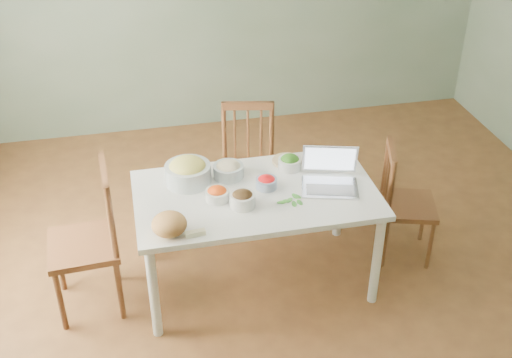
{
  "coord_description": "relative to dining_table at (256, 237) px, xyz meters",
  "views": [
    {
      "loc": [
        -0.9,
        -3.16,
        2.96
      ],
      "look_at": [
        -0.18,
        0.13,
        0.81
      ],
      "focal_mm": 45.1,
      "sensor_mm": 36.0,
      "label": 1
    }
  ],
  "objects": [
    {
      "name": "floor",
      "position": [
        0.18,
        -0.13,
        -0.36
      ],
      "size": [
        5.0,
        5.0,
        0.0
      ],
      "primitive_type": "cube",
      "color": "#58341C",
      "rests_on": "ground"
    },
    {
      "name": "dining_table",
      "position": [
        0.0,
        0.0,
        0.0
      ],
      "size": [
        1.52,
        0.86,
        0.71
      ],
      "primitive_type": null,
      "color": "white",
      "rests_on": "floor"
    },
    {
      "name": "chair_far",
      "position": [
        0.09,
        0.68,
        0.11
      ],
      "size": [
        0.48,
        0.46,
        0.93
      ],
      "primitive_type": null,
      "rotation": [
        0.0,
        0.0,
        -0.2
      ],
      "color": "brown",
      "rests_on": "floor"
    },
    {
      "name": "chair_left",
      "position": [
        -1.1,
        0.0,
        0.14
      ],
      "size": [
        0.45,
        0.47,
        1.0
      ],
      "primitive_type": null,
      "rotation": [
        0.0,
        0.0,
        -1.51
      ],
      "color": "brown",
      "rests_on": "floor"
    },
    {
      "name": "chair_right",
      "position": [
        1.1,
        0.06,
        0.07
      ],
      "size": [
        0.46,
        0.47,
        0.86
      ],
      "primitive_type": null,
      "rotation": [
        0.0,
        0.0,
        1.28
      ],
      "color": "brown",
      "rests_on": "floor"
    },
    {
      "name": "bread_boule",
      "position": [
        -0.57,
        -0.31,
        0.42
      ],
      "size": [
        0.24,
        0.24,
        0.13
      ],
      "primitive_type": "ellipsoid",
      "rotation": [
        0.0,
        0.0,
        0.21
      ],
      "color": "#9F6935",
      "rests_on": "dining_table"
    },
    {
      "name": "butter_stick",
      "position": [
        -0.43,
        -0.36,
        0.37
      ],
      "size": [
        0.12,
        0.05,
        0.03
      ],
      "primitive_type": "cube",
      "rotation": [
        0.0,
        0.0,
        0.12
      ],
      "color": "beige",
      "rests_on": "dining_table"
    },
    {
      "name": "bowl_squash",
      "position": [
        -0.4,
        0.21,
        0.44
      ],
      "size": [
        0.32,
        0.32,
        0.17
      ],
      "primitive_type": null,
      "rotation": [
        0.0,
        0.0,
        0.08
      ],
      "color": "#E4C46C",
      "rests_on": "dining_table"
    },
    {
      "name": "bowl_carrot",
      "position": [
        -0.25,
        -0.02,
        0.4
      ],
      "size": [
        0.15,
        0.15,
        0.08
      ],
      "primitive_type": null,
      "rotation": [
        0.0,
        0.0,
        -0.0
      ],
      "color": "#CD3D00",
      "rests_on": "dining_table"
    },
    {
      "name": "bowl_onion",
      "position": [
        -0.14,
        0.22,
        0.41
      ],
      "size": [
        0.22,
        0.22,
        0.11
      ],
      "primitive_type": null,
      "rotation": [
        0.0,
        0.0,
        -0.11
      ],
      "color": "#F8E2B9",
      "rests_on": "dining_table"
    },
    {
      "name": "bowl_mushroom",
      "position": [
        -0.11,
        -0.13,
        0.41
      ],
      "size": [
        0.2,
        0.2,
        0.1
      ],
      "primitive_type": null,
      "rotation": [
        0.0,
        0.0,
        -0.34
      ],
      "color": "black",
      "rests_on": "dining_table"
    },
    {
      "name": "bowl_redpep",
      "position": [
        0.08,
        0.04,
        0.4
      ],
      "size": [
        0.17,
        0.17,
        0.08
      ],
      "primitive_type": null,
      "rotation": [
        0.0,
        0.0,
        -0.34
      ],
      "color": "#DC0007",
      "rests_on": "dining_table"
    },
    {
      "name": "bowl_broccoli",
      "position": [
        0.28,
        0.24,
        0.41
      ],
      "size": [
        0.19,
        0.19,
        0.1
      ],
      "primitive_type": null,
      "rotation": [
        0.0,
        0.0,
        -0.25
      ],
      "color": "#2E5B1E",
      "rests_on": "dining_table"
    },
    {
      "name": "flatbread",
      "position": [
        0.28,
        0.32,
        0.37
      ],
      "size": [
        0.26,
        0.26,
        0.02
      ],
      "primitive_type": "cylinder",
      "rotation": [
        0.0,
        0.0,
        -0.32
      ],
      "color": "#C4B48C",
      "rests_on": "dining_table"
    },
    {
      "name": "basil_bunch",
      "position": [
        0.18,
        -0.14,
        0.37
      ],
      "size": [
        0.19,
        0.19,
        0.02
      ],
      "primitive_type": null,
      "color": "#207A1C",
      "rests_on": "dining_table"
    },
    {
      "name": "laptop",
      "position": [
        0.47,
        -0.06,
        0.48
      ],
      "size": [
        0.42,
        0.4,
        0.24
      ],
      "primitive_type": null,
      "rotation": [
        0.0,
        0.0,
        -0.27
      ],
      "color": "silver",
      "rests_on": "dining_table"
    }
  ]
}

